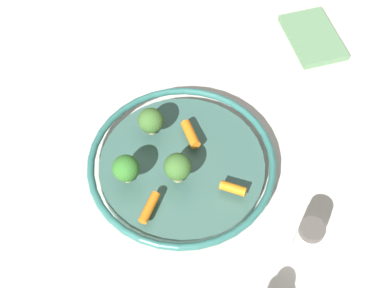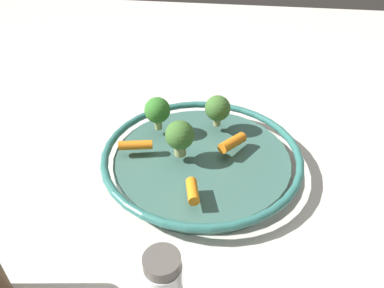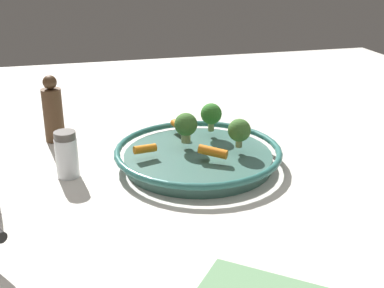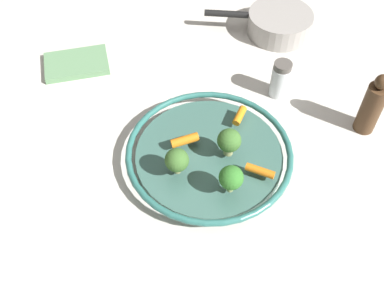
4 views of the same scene
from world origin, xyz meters
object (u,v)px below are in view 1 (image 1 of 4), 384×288
at_px(baby_carrot_left, 191,134).
at_px(broccoli_floret_large, 151,121).
at_px(baby_carrot_center, 149,207).
at_px(broccoli_floret_mid, 178,167).
at_px(baby_carrot_right, 234,187).
at_px(salt_shaker, 308,240).
at_px(serving_bowl, 182,165).
at_px(dish_towel, 313,37).
at_px(broccoli_floret_small, 126,168).

bearing_deg(baby_carrot_left, broccoli_floret_large, 26.42).
relative_size(baby_carrot_center, broccoli_floret_mid, 0.90).
height_order(baby_carrot_center, baby_carrot_right, baby_carrot_right).
height_order(baby_carrot_right, broccoli_floret_mid, broccoli_floret_mid).
distance_m(baby_carrot_center, salt_shaker, 0.25).
height_order(baby_carrot_center, broccoli_floret_mid, broccoli_floret_mid).
relative_size(serving_bowl, dish_towel, 2.21).
bearing_deg(baby_carrot_center, serving_bowl, -83.30).
height_order(baby_carrot_left, broccoli_floret_mid, broccoli_floret_mid).
relative_size(serving_bowl, broccoli_floret_small, 5.46).
xyz_separation_m(baby_carrot_right, broccoli_floret_small, (0.15, 0.08, 0.03)).
height_order(serving_bowl, baby_carrot_center, baby_carrot_center).
height_order(broccoli_floret_small, salt_shaker, broccoli_floret_small).
bearing_deg(dish_towel, broccoli_floret_large, 74.04).
bearing_deg(baby_carrot_right, baby_carrot_left, -20.89).
relative_size(broccoli_floret_large, broccoli_floret_small, 0.95).
xyz_separation_m(baby_carrot_left, broccoli_floret_mid, (-0.03, 0.08, 0.03)).
xyz_separation_m(baby_carrot_center, dish_towel, (-0.02, -0.52, -0.04)).
bearing_deg(baby_carrot_center, broccoli_floret_small, -20.14).
bearing_deg(serving_bowl, baby_carrot_right, -178.69).
bearing_deg(baby_carrot_left, salt_shaker, 167.60).
height_order(serving_bowl, baby_carrot_right, baby_carrot_right).
xyz_separation_m(baby_carrot_center, baby_carrot_right, (-0.09, -0.11, 0.00)).
xyz_separation_m(broccoli_floret_mid, salt_shaker, (-0.23, -0.02, -0.03)).
relative_size(salt_shaker, dish_towel, 0.60).
bearing_deg(baby_carrot_right, serving_bowl, 1.31).
height_order(broccoli_floret_large, salt_shaker, broccoli_floret_large).
distance_m(broccoli_floret_small, broccoli_floret_mid, 0.08).
bearing_deg(baby_carrot_left, broccoli_floret_small, 74.87).
distance_m(broccoli_floret_small, dish_towel, 0.51).
relative_size(baby_carrot_center, broccoli_floret_small, 0.91).
bearing_deg(salt_shaker, baby_carrot_center, 22.37).
relative_size(baby_carrot_center, dish_towel, 0.37).
bearing_deg(broccoli_floret_mid, baby_carrot_left, -68.70).
xyz_separation_m(baby_carrot_center, broccoli_floret_small, (0.06, -0.02, 0.03)).
bearing_deg(broccoli_floret_large, serving_bowl, 167.48).
bearing_deg(serving_bowl, broccoli_floret_mid, 115.97).
distance_m(serving_bowl, dish_towel, 0.41).
xyz_separation_m(serving_bowl, baby_carrot_right, (-0.10, -0.00, 0.02)).
bearing_deg(baby_carrot_right, salt_shaker, 175.11).
bearing_deg(salt_shaker, broccoli_floret_mid, 5.65).
bearing_deg(broccoli_floret_large, broccoli_floret_small, 104.68).
height_order(broccoli_floret_large, broccoli_floret_small, broccoli_floret_small).
xyz_separation_m(baby_carrot_center, salt_shaker, (-0.23, -0.10, -0.00)).
xyz_separation_m(broccoli_floret_large, salt_shaker, (-0.32, 0.03, -0.03)).
bearing_deg(broccoli_floret_large, baby_carrot_left, -153.58).
bearing_deg(baby_carrot_right, broccoli_floret_mid, 21.86).
distance_m(baby_carrot_center, broccoli_floret_large, 0.15).
distance_m(baby_carrot_center, broccoli_floret_small, 0.07).
xyz_separation_m(baby_carrot_left, broccoli_floret_large, (0.06, 0.03, 0.02)).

